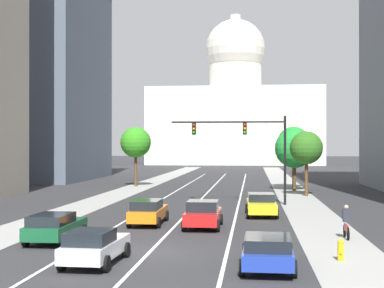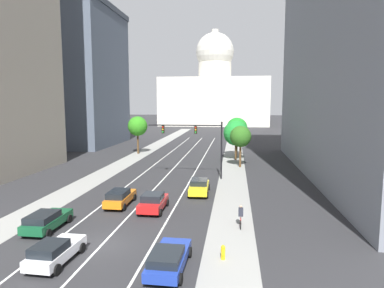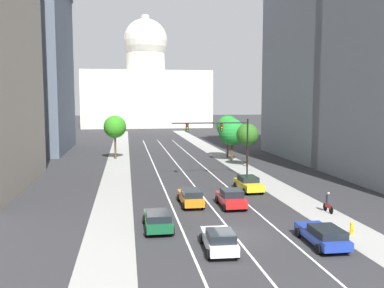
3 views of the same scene
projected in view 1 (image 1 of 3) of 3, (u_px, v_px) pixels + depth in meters
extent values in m
plane|color=#2B2B2D|center=(213.00, 187.00, 64.92)|extent=(400.00, 400.00, 0.00)
cube|color=gray|center=(131.00, 190.00, 60.85)|extent=(3.44, 130.00, 0.01)
cube|color=gray|center=(291.00, 191.00, 59.04)|extent=(3.44, 130.00, 0.01)
cube|color=white|center=(163.00, 199.00, 50.36)|extent=(0.16, 90.00, 0.01)
cube|color=white|center=(201.00, 199.00, 50.00)|extent=(0.16, 90.00, 0.01)
cube|color=white|center=(240.00, 199.00, 49.64)|extent=(0.16, 90.00, 0.01)
cube|color=#4C5666|center=(43.00, 76.00, 80.00)|extent=(14.08, 22.42, 29.16)
cube|color=beige|center=(235.00, 127.00, 149.15)|extent=(43.79, 25.97, 19.38)
cylinder|color=beige|center=(235.00, 78.00, 149.19)|extent=(13.67, 13.67, 6.60)
sphere|color=beige|center=(235.00, 49.00, 149.22)|extent=(15.67, 15.67, 15.67)
cylinder|color=beige|center=(235.00, 22.00, 149.25)|extent=(2.82, 2.82, 3.92)
cube|color=silver|center=(96.00, 248.00, 22.58)|extent=(1.90, 4.32, 0.61)
cube|color=black|center=(90.00, 237.00, 21.87)|extent=(1.67, 2.04, 0.51)
cylinder|color=black|center=(87.00, 249.00, 24.14)|extent=(0.25, 0.65, 0.64)
cylinder|color=black|center=(126.00, 250.00, 23.88)|extent=(0.25, 0.65, 0.64)
cylinder|color=black|center=(62.00, 262.00, 21.28)|extent=(0.25, 0.65, 0.64)
cylinder|color=black|center=(106.00, 264.00, 21.02)|extent=(0.25, 0.65, 0.64)
cube|color=orange|center=(149.00, 213.00, 34.02)|extent=(1.74, 4.72, 0.64)
cube|color=black|center=(147.00, 205.00, 33.43)|extent=(1.59, 2.51, 0.55)
cylinder|color=black|center=(140.00, 215.00, 35.70)|extent=(0.23, 0.64, 0.64)
cylinder|color=black|center=(166.00, 216.00, 35.53)|extent=(0.23, 0.64, 0.64)
cylinder|color=black|center=(129.00, 222.00, 32.51)|extent=(0.23, 0.64, 0.64)
cylinder|color=black|center=(158.00, 223.00, 32.34)|extent=(0.23, 0.64, 0.64)
cube|color=yellow|center=(261.00, 206.00, 38.13)|extent=(2.01, 4.79, 0.66)
cube|color=black|center=(261.00, 197.00, 38.26)|extent=(1.78, 2.24, 0.53)
cylinder|color=black|center=(247.00, 208.00, 39.80)|extent=(0.24, 0.65, 0.64)
cylinder|color=black|center=(273.00, 208.00, 39.66)|extent=(0.24, 0.65, 0.64)
cylinder|color=black|center=(248.00, 214.00, 36.59)|extent=(0.24, 0.65, 0.64)
cylinder|color=black|center=(277.00, 214.00, 36.45)|extent=(0.24, 0.65, 0.64)
cube|color=red|center=(203.00, 216.00, 32.46)|extent=(1.88, 4.28, 0.68)
cube|color=black|center=(203.00, 206.00, 32.19)|extent=(1.73, 1.94, 0.59)
cylinder|color=black|center=(190.00, 219.00, 34.01)|extent=(0.22, 0.64, 0.64)
cylinder|color=black|center=(221.00, 219.00, 33.80)|extent=(0.22, 0.64, 0.64)
cylinder|color=black|center=(184.00, 226.00, 31.12)|extent=(0.22, 0.64, 0.64)
cylinder|color=black|center=(218.00, 226.00, 30.92)|extent=(0.22, 0.64, 0.64)
cube|color=#1E389E|center=(268.00, 252.00, 21.88)|extent=(1.94, 4.82, 0.55)
cube|color=black|center=(268.00, 242.00, 21.12)|extent=(1.74, 2.40, 0.46)
cylinder|color=black|center=(245.00, 251.00, 23.60)|extent=(0.23, 0.64, 0.64)
cylinder|color=black|center=(290.00, 252.00, 23.37)|extent=(0.23, 0.64, 0.64)
cylinder|color=black|center=(242.00, 268.00, 20.38)|extent=(0.23, 0.64, 0.64)
cylinder|color=black|center=(294.00, 269.00, 20.14)|extent=(0.23, 0.64, 0.64)
cube|color=#14512D|center=(56.00, 229.00, 27.85)|extent=(1.84, 4.52, 0.62)
cube|color=black|center=(51.00, 219.00, 27.20)|extent=(1.68, 2.48, 0.48)
cylinder|color=black|center=(49.00, 230.00, 29.48)|extent=(0.22, 0.64, 0.64)
cylinder|color=black|center=(83.00, 231.00, 29.28)|extent=(0.22, 0.64, 0.64)
cylinder|color=black|center=(26.00, 240.00, 26.43)|extent=(0.22, 0.64, 0.64)
cylinder|color=black|center=(64.00, 240.00, 26.23)|extent=(0.22, 0.64, 0.64)
cylinder|color=black|center=(285.00, 160.00, 45.19)|extent=(0.20, 0.20, 7.11)
cylinder|color=black|center=(228.00, 122.00, 45.69)|extent=(9.15, 0.14, 0.14)
cube|color=black|center=(245.00, 129.00, 45.54)|extent=(0.32, 0.28, 0.96)
sphere|color=red|center=(245.00, 125.00, 45.39)|extent=(0.20, 0.20, 0.20)
sphere|color=orange|center=(245.00, 129.00, 45.39)|extent=(0.20, 0.20, 0.20)
sphere|color=green|center=(245.00, 132.00, 45.39)|extent=(0.20, 0.20, 0.20)
cube|color=black|center=(194.00, 129.00, 45.98)|extent=(0.32, 0.28, 0.96)
sphere|color=red|center=(194.00, 125.00, 45.83)|extent=(0.20, 0.20, 0.20)
sphere|color=orange|center=(194.00, 129.00, 45.83)|extent=(0.20, 0.20, 0.20)
sphere|color=green|center=(194.00, 132.00, 45.83)|extent=(0.20, 0.20, 0.20)
cylinder|color=yellow|center=(341.00, 253.00, 23.10)|extent=(0.26, 0.26, 0.70)
sphere|color=yellow|center=(341.00, 242.00, 23.10)|extent=(0.26, 0.26, 0.26)
cylinder|color=yellow|center=(341.00, 252.00, 22.94)|extent=(0.10, 0.12, 0.10)
cylinder|color=black|center=(348.00, 234.00, 28.13)|extent=(0.05, 0.66, 0.66)
cylinder|color=black|center=(345.00, 231.00, 29.16)|extent=(0.05, 0.66, 0.66)
cube|color=#A51919|center=(346.00, 228.00, 28.64)|extent=(0.06, 1.00, 0.36)
cube|color=#262833|center=(346.00, 216.00, 28.60)|extent=(0.36, 0.28, 0.64)
sphere|color=tan|center=(346.00, 207.00, 28.67)|extent=(0.22, 0.22, 0.22)
cylinder|color=#51381E|center=(136.00, 170.00, 65.87)|extent=(0.32, 0.32, 3.89)
sphere|color=#2E861C|center=(136.00, 142.00, 65.89)|extent=(3.57, 3.57, 3.57)
cylinder|color=#51381E|center=(294.00, 176.00, 59.40)|extent=(0.32, 0.32, 3.02)
sphere|color=#1F872F|center=(294.00, 148.00, 59.41)|extent=(4.12, 4.12, 4.12)
cylinder|color=#51381E|center=(294.00, 171.00, 62.63)|extent=(0.32, 0.32, 3.77)
sphere|color=#1F8826|center=(294.00, 143.00, 62.65)|extent=(3.63, 3.63, 3.63)
cylinder|color=#51381E|center=(306.00, 178.00, 53.10)|extent=(0.32, 0.32, 3.45)
sphere|color=#2B611C|center=(306.00, 148.00, 53.11)|extent=(3.10, 3.10, 3.10)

